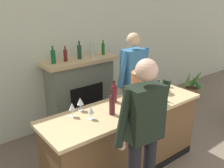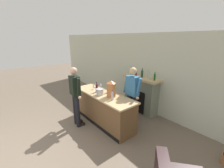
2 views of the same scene
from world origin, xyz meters
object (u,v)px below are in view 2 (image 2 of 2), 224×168
at_px(person_bartender, 132,94).
at_px(wine_glass_front_right, 96,84).
at_px(ice_bucket_steel, 100,92).
at_px(wine_glass_near_bucket, 101,84).
at_px(wine_glass_front_left, 94,86).
at_px(fireplace_stone, 141,94).
at_px(wine_bottle_chardonnay_pale, 109,88).
at_px(wine_bottle_cabernet_heavy, 97,88).
at_px(copper_dispenser, 111,89).
at_px(wine_bottle_riesling_slim, 112,96).
at_px(person_customer, 75,94).

bearing_deg(person_bartender, wine_glass_front_right, -164.23).
height_order(ice_bucket_steel, wine_glass_front_right, ice_bucket_steel).
bearing_deg(ice_bucket_steel, wine_glass_near_bucket, 142.40).
bearing_deg(wine_glass_front_left, fireplace_stone, 63.03).
xyz_separation_m(wine_bottle_chardonnay_pale, wine_bottle_cabernet_heavy, (-0.26, -0.29, 0.01)).
xyz_separation_m(fireplace_stone, person_bartender, (0.42, -0.93, 0.35)).
xyz_separation_m(person_bartender, wine_bottle_chardonnay_pale, (-0.65, -0.34, 0.10)).
distance_m(copper_dispenser, wine_bottle_chardonnay_pale, 0.38).
bearing_deg(fireplace_stone, wine_bottle_cabernet_heavy, -107.58).
relative_size(fireplace_stone, wine_bottle_riesling_slim, 5.78).
height_order(person_customer, wine_glass_near_bucket, person_customer).
xyz_separation_m(wine_glass_near_bucket, wine_glass_front_right, (-0.16, -0.08, 0.00)).
relative_size(wine_glass_front_right, wine_glass_front_left, 1.12).
distance_m(person_bartender, wine_glass_front_left, 1.31).
distance_m(fireplace_stone, wine_bottle_cabernet_heavy, 1.70).
height_order(fireplace_stone, wine_bottle_chardonnay_pale, fireplace_stone).
relative_size(ice_bucket_steel, wine_bottle_chardonnay_pale, 0.73).
bearing_deg(wine_glass_front_left, wine_bottle_cabernet_heavy, -11.71).
bearing_deg(ice_bucket_steel, wine_bottle_chardonnay_pale, 89.48).
bearing_deg(copper_dispenser, wine_bottle_chardonnay_pale, 151.17).
xyz_separation_m(fireplace_stone, wine_glass_front_right, (-0.90, -1.31, 0.44)).
height_order(wine_bottle_cabernet_heavy, wine_glass_front_right, wine_bottle_cabernet_heavy).
xyz_separation_m(person_customer, wine_bottle_riesling_slim, (0.92, 0.63, 0.08)).
height_order(person_customer, wine_bottle_cabernet_heavy, person_customer).
relative_size(person_customer, wine_bottle_riesling_slim, 6.54).
bearing_deg(wine_bottle_cabernet_heavy, fireplace_stone, 72.42).
bearing_deg(wine_bottle_chardonnay_pale, copper_dispenser, -28.83).
bearing_deg(wine_glass_front_right, person_customer, -73.03).
height_order(fireplace_stone, wine_glass_near_bucket, fireplace_stone).
relative_size(person_bartender, wine_bottle_cabernet_heavy, 5.61).
distance_m(person_customer, wine_glass_near_bucket, 1.00).
height_order(wine_bottle_chardonnay_pale, wine_bottle_riesling_slim, wine_bottle_chardonnay_pale).
relative_size(copper_dispenser, wine_bottle_riesling_slim, 1.73).
bearing_deg(person_bartender, ice_bucket_steel, -133.88).
bearing_deg(person_bartender, wine_bottle_cabernet_heavy, -145.70).
bearing_deg(ice_bucket_steel, person_bartender, 46.12).
bearing_deg(person_customer, wine_glass_front_left, 101.06).
height_order(person_bartender, wine_bottle_riesling_slim, person_bartender).
relative_size(wine_bottle_chardonnay_pale, wine_bottle_riesling_slim, 1.08).
bearing_deg(person_customer, wine_glass_front_right, 106.97).
bearing_deg(ice_bucket_steel, wine_glass_front_right, 154.81).
bearing_deg(wine_glass_near_bucket, ice_bucket_steel, -37.60).
xyz_separation_m(person_customer, person_bartender, (1.04, 1.28, -0.01)).
bearing_deg(wine_glass_front_right, wine_bottle_chardonnay_pale, 3.12).
xyz_separation_m(wine_bottle_riesling_slim, wine_glass_front_right, (-1.20, 0.28, 0.00)).
height_order(wine_bottle_chardonnay_pale, wine_glass_front_left, wine_bottle_chardonnay_pale).
bearing_deg(person_bartender, wine_glass_front_left, -154.42).
relative_size(fireplace_stone, ice_bucket_steel, 7.36).
height_order(fireplace_stone, person_customer, person_customer).
bearing_deg(wine_bottle_cabernet_heavy, copper_dispenser, 10.73).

